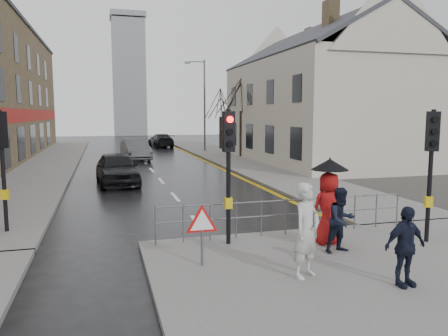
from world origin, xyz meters
TOP-DOWN VIEW (x-y plane):
  - ground at (0.00, 0.00)m, footprint 120.00×120.00m
  - near_pavement at (3.00, -3.50)m, footprint 10.00×9.00m
  - left_pavement at (-6.50, 23.00)m, footprint 4.00×44.00m
  - right_pavement at (6.50, 25.00)m, footprint 4.00×40.00m
  - pavement_bridge_right at (6.50, 3.00)m, footprint 4.00×4.20m
  - building_right_cream at (12.00, 18.00)m, footprint 9.00×16.40m
  - church_tower at (1.50, 62.00)m, footprint 5.00×5.00m
  - traffic_signal_near_left at (0.20, 0.20)m, footprint 0.28×0.27m
  - traffic_signal_near_right at (5.20, -1.00)m, footprint 0.34×0.33m
  - traffic_signal_far_left at (-5.50, 3.00)m, footprint 0.34×0.33m
  - guard_railing_front at (1.95, 0.60)m, footprint 7.14×0.04m
  - warning_sign at (-0.80, -1.21)m, footprint 0.80×0.07m
  - street_lamp at (5.82, 28.00)m, footprint 1.83×0.25m
  - tree_near at (7.50, 22.00)m, footprint 2.40×2.40m
  - tree_far at (8.00, 30.00)m, footprint 2.40×2.40m
  - pedestrian_a at (1.08, -2.41)m, footprint 0.84×0.75m
  - pedestrian_b at (2.60, -1.18)m, footprint 0.86×0.72m
  - pedestrian_with_umbrella at (2.64, -0.49)m, footprint 0.96×0.96m
  - pedestrian_d at (2.69, -3.34)m, footprint 0.94×0.46m
  - car_parked at (-2.20, 11.44)m, footprint 2.17×4.76m
  - car_mid at (-0.51, 22.73)m, footprint 2.11×4.96m
  - car_far at (2.92, 34.70)m, footprint 2.40×4.95m

SIDE VIEW (x-z plane):
  - ground at x=0.00m, z-range 0.00..0.00m
  - near_pavement at x=3.00m, z-range 0.00..0.14m
  - left_pavement at x=-6.50m, z-range 0.00..0.14m
  - right_pavement at x=6.50m, z-range 0.00..0.14m
  - pavement_bridge_right at x=6.50m, z-range 0.00..0.14m
  - car_far at x=2.92m, z-range 0.00..1.39m
  - car_parked at x=-2.20m, z-range 0.00..1.58m
  - car_mid at x=-0.51m, z-range 0.00..1.59m
  - guard_railing_front at x=1.95m, z-range 0.36..1.36m
  - pedestrian_d at x=2.69m, z-range 0.14..1.70m
  - pedestrian_b at x=2.60m, z-range 0.14..1.70m
  - warning_sign at x=-0.80m, z-range 0.37..1.72m
  - pedestrian_a at x=1.08m, z-range 0.14..2.06m
  - pedestrian_with_umbrella at x=2.64m, z-range 0.21..2.38m
  - traffic_signal_near_left at x=0.20m, z-range 0.76..4.16m
  - traffic_signal_near_right at x=5.20m, z-range 0.76..4.16m
  - traffic_signal_far_left at x=-5.50m, z-range 0.76..4.16m
  - tree_far at x=8.00m, z-range 1.60..7.24m
  - street_lamp at x=5.82m, z-range 0.71..8.71m
  - building_right_cream at x=12.00m, z-range -0.27..9.83m
  - tree_near at x=7.50m, z-range 1.85..8.43m
  - church_tower at x=1.50m, z-range 0.00..18.00m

